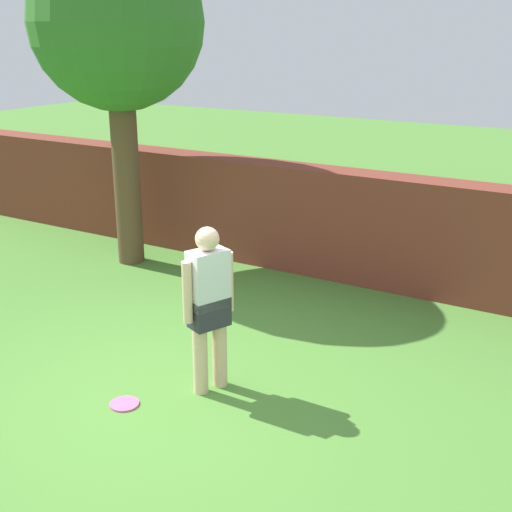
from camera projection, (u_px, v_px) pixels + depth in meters
ground_plane at (162, 398)px, 6.30m from camera, size 40.00×40.00×0.00m
brick_wall at (242, 209)px, 9.92m from camera, size 11.58×0.50×1.50m
tree at (117, 27)px, 8.93m from camera, size 2.34×2.34×4.54m
person at (209, 302)px, 6.19m from camera, size 0.34×0.51×1.62m
frisbee_pink at (124, 404)px, 6.19m from camera, size 0.27×0.27×0.02m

